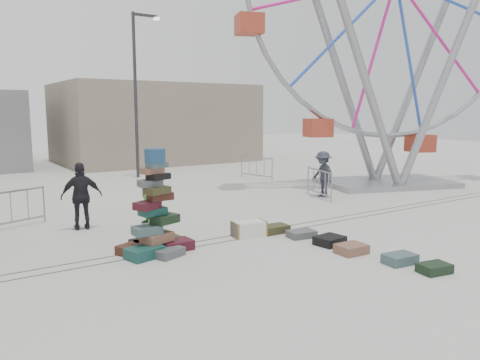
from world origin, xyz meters
TOP-DOWN VIEW (x-y plane):
  - ground at (0.00, 0.00)m, footprint 90.00×90.00m
  - track_line_near at (0.00, 0.60)m, footprint 40.00×0.04m
  - track_line_far at (0.00, 1.00)m, footprint 40.00×0.04m
  - building_right at (7.00, 20.00)m, footprint 12.00×8.00m
  - lamp_post_right at (3.09, 13.00)m, footprint 1.41×0.25m
  - suitcase_tower at (-1.38, 0.75)m, footprint 1.76×1.55m
  - ferris_wheel at (11.33, 4.40)m, footprint 12.83×4.92m
  - steamer_trunk at (1.25, 0.71)m, footprint 0.91×0.60m
  - row_case_0 at (2.04, 0.62)m, footprint 0.78×0.52m
  - row_case_1 at (2.34, -0.14)m, footprint 0.77×0.59m
  - row_case_2 at (2.46, -1.06)m, footprint 0.75×0.64m
  - row_case_3 at (2.37, -1.86)m, footprint 0.70×0.56m
  - row_case_4 at (2.69, -2.97)m, footprint 0.75×0.54m
  - row_case_5 at (2.79, -3.73)m, footprint 0.71×0.55m
  - barricade_dummy_c at (-3.85, 5.12)m, footprint 1.91×0.78m
  - barricade_wheel_front at (6.71, 3.86)m, footprint 0.69×1.94m
  - barricade_wheel_back at (7.65, 9.29)m, footprint 0.53×1.97m
  - pedestrian_green at (-0.30, 3.40)m, footprint 0.95×0.95m
  - pedestrian_black at (-2.20, 3.91)m, footprint 1.17×0.66m
  - pedestrian_grey at (6.91, 3.88)m, footprint 0.75×1.20m

SIDE VIEW (x-z plane):
  - ground at x=0.00m, z-range 0.00..0.00m
  - track_line_near at x=0.00m, z-range 0.00..0.01m
  - track_line_far at x=0.00m, z-range 0.00..0.01m
  - row_case_1 at x=2.34m, z-range 0.00..0.18m
  - row_case_5 at x=2.79m, z-range 0.00..0.20m
  - row_case_0 at x=2.04m, z-range 0.00..0.21m
  - row_case_4 at x=2.69m, z-range 0.00..0.22m
  - row_case_3 at x=2.37m, z-range 0.00..0.22m
  - row_case_2 at x=2.46m, z-range 0.00..0.22m
  - steamer_trunk at x=1.25m, z-range 0.00..0.40m
  - barricade_dummy_c at x=-3.85m, z-range 0.00..1.10m
  - barricade_wheel_front at x=6.71m, z-range 0.00..1.10m
  - barricade_wheel_back at x=7.65m, z-range 0.00..1.10m
  - suitcase_tower at x=-1.38m, z-range -0.54..1.90m
  - pedestrian_green at x=-0.30m, z-range 0.00..1.55m
  - pedestrian_grey at x=6.91m, z-range 0.00..1.77m
  - pedestrian_black at x=-2.20m, z-range 0.00..1.89m
  - building_right at x=7.00m, z-range 0.00..5.00m
  - lamp_post_right at x=3.09m, z-range 0.48..8.48m
  - ferris_wheel at x=11.33m, z-range -0.12..15.52m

